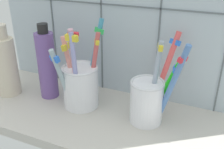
% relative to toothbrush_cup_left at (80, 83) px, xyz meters
% --- Properties ---
extents(counter_slab, '(0.64, 0.22, 0.02)m').
position_rel_toothbrush_cup_left_xyz_m(counter_slab, '(0.07, -0.02, -0.06)').
color(counter_slab, '#BCB7AD').
rests_on(counter_slab, ground).
extents(tile_wall_back, '(0.64, 0.02, 0.45)m').
position_rel_toothbrush_cup_left_xyz_m(tile_wall_back, '(0.07, 0.10, 0.15)').
color(tile_wall_back, '#B2C1CC').
rests_on(tile_wall_back, ground).
extents(toothbrush_cup_left, '(0.08, 0.11, 0.18)m').
position_rel_toothbrush_cup_left_xyz_m(toothbrush_cup_left, '(0.00, 0.00, 0.00)').
color(toothbrush_cup_left, white).
rests_on(toothbrush_cup_left, counter_slab).
extents(toothbrush_cup_right, '(0.10, 0.11, 0.17)m').
position_rel_toothbrush_cup_left_xyz_m(toothbrush_cup_right, '(0.15, 0.00, -0.00)').
color(toothbrush_cup_right, white).
rests_on(toothbrush_cup_right, counter_slab).
extents(ceramic_vase, '(0.05, 0.05, 0.16)m').
position_rel_toothbrush_cup_left_xyz_m(ceramic_vase, '(-0.18, -0.02, 0.02)').
color(ceramic_vase, beige).
rests_on(ceramic_vase, counter_slab).
extents(soap_bottle, '(0.04, 0.04, 0.17)m').
position_rel_toothbrush_cup_left_xyz_m(soap_bottle, '(-0.09, 0.01, 0.02)').
color(soap_bottle, '#6F4F96').
rests_on(soap_bottle, counter_slab).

